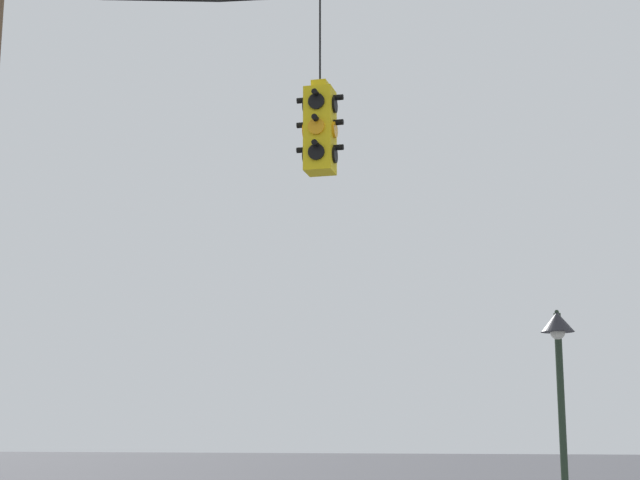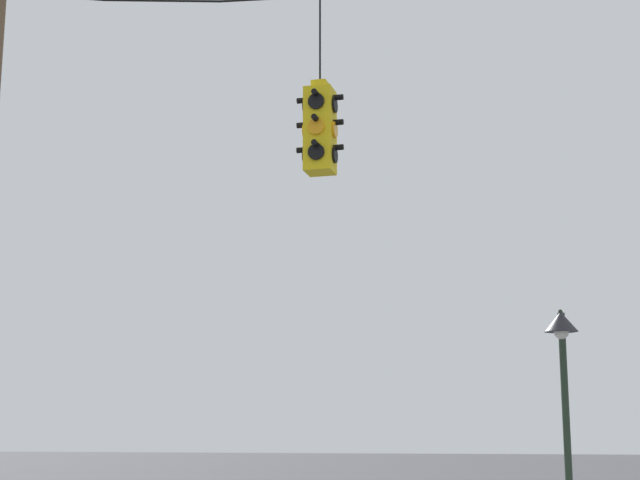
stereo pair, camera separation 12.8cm
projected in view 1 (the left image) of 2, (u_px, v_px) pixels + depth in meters
traffic_light_over_intersection at (320, 129)px, 11.88m from camera, size 0.58×0.58×2.28m
street_lamp at (559, 362)px, 15.91m from camera, size 0.54×0.93×4.04m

